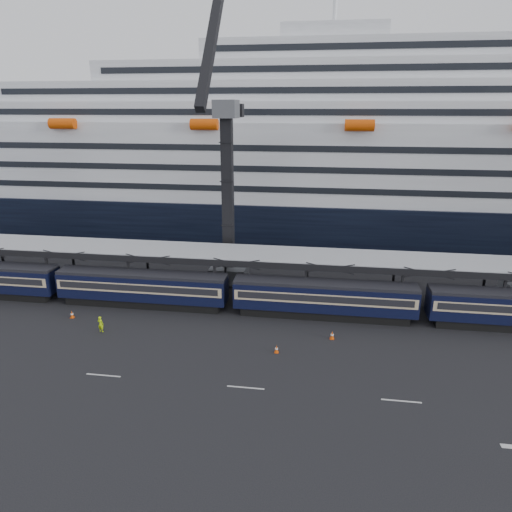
# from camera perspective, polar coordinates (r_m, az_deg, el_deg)

# --- Properties ---
(ground) EXTENTS (260.00, 260.00, 0.00)m
(ground) POSITION_cam_1_polar(r_m,az_deg,el_deg) (41.63, 19.66, -13.73)
(ground) COLOR black
(ground) RESTS_ON ground
(train) EXTENTS (133.05, 3.00, 4.05)m
(train) POSITION_cam_1_polar(r_m,az_deg,el_deg) (48.78, 12.43, -5.28)
(train) COLOR black
(train) RESTS_ON ground
(canopy) EXTENTS (130.00, 6.25, 5.53)m
(canopy) POSITION_cam_1_polar(r_m,az_deg,el_deg) (52.01, 17.50, -0.63)
(canopy) COLOR #9FA2A8
(canopy) RESTS_ON ground
(cruise_ship) EXTENTS (214.09, 28.84, 34.00)m
(cruise_ship) POSITION_cam_1_polar(r_m,az_deg,el_deg) (81.55, 13.91, 11.39)
(cruise_ship) COLOR black
(cruise_ship) RESTS_ON ground
(crane_dark_near) EXTENTS (4.50, 17.75, 35.08)m
(crane_dark_near) POSITION_cam_1_polar(r_m,az_deg,el_deg) (55.29, -3.65, 8.42)
(crane_dark_near) COLOR #4A4D51
(crane_dark_near) RESTS_ON ground
(worker) EXTENTS (0.67, 0.51, 1.67)m
(worker) POSITION_cam_1_polar(r_m,az_deg,el_deg) (48.01, -18.85, -8.06)
(worker) COLOR #ABD90B
(worker) RESTS_ON ground
(traffic_cone_b) EXTENTS (0.40, 0.40, 0.81)m
(traffic_cone_b) POSITION_cam_1_polar(r_m,az_deg,el_deg) (52.28, -22.01, -6.77)
(traffic_cone_b) COLOR #DE4907
(traffic_cone_b) RESTS_ON ground
(traffic_cone_c) EXTENTS (0.37, 0.37, 0.75)m
(traffic_cone_c) POSITION_cam_1_polar(r_m,az_deg,el_deg) (42.21, 2.58, -11.52)
(traffic_cone_c) COLOR #DE4907
(traffic_cone_c) RESTS_ON ground
(traffic_cone_d) EXTENTS (0.42, 0.42, 0.84)m
(traffic_cone_d) POSITION_cam_1_polar(r_m,az_deg,el_deg) (44.99, 9.50, -9.71)
(traffic_cone_d) COLOR #DE4907
(traffic_cone_d) RESTS_ON ground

